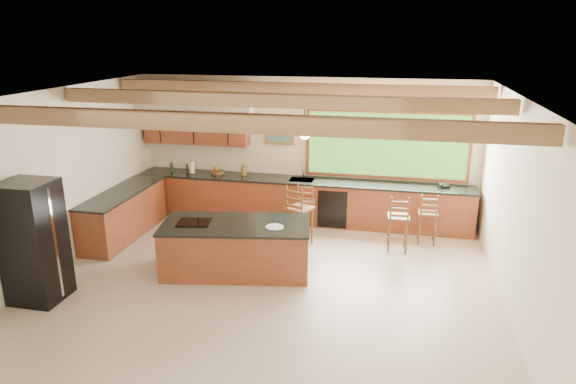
# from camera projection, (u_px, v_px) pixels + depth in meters

# --- Properties ---
(ground) EXTENTS (7.20, 7.20, 0.00)m
(ground) POSITION_uv_depth(u_px,v_px,m) (267.00, 282.00, 8.28)
(ground) COLOR beige
(ground) RESTS_ON ground
(room_shell) EXTENTS (7.27, 6.54, 3.02)m
(room_shell) POSITION_uv_depth(u_px,v_px,m) (266.00, 139.00, 8.27)
(room_shell) COLOR #EDE7CD
(room_shell) RESTS_ON ground
(counter_run) EXTENTS (7.12, 3.10, 1.22)m
(counter_run) POSITION_uv_depth(u_px,v_px,m) (259.00, 203.00, 10.66)
(counter_run) COLOR brown
(counter_run) RESTS_ON ground
(island) EXTENTS (2.60, 1.55, 0.87)m
(island) POSITION_uv_depth(u_px,v_px,m) (236.00, 247.00, 8.58)
(island) COLOR brown
(island) RESTS_ON ground
(refrigerator) EXTENTS (0.73, 0.70, 1.84)m
(refrigerator) POSITION_uv_depth(u_px,v_px,m) (34.00, 242.00, 7.53)
(refrigerator) COLOR black
(refrigerator) RESTS_ON ground
(bar_stool_a) EXTENTS (0.56, 0.56, 1.19)m
(bar_stool_a) POSITION_uv_depth(u_px,v_px,m) (299.00, 210.00, 9.53)
(bar_stool_a) COLOR brown
(bar_stool_a) RESTS_ON ground
(bar_stool_b) EXTENTS (0.38, 0.38, 1.03)m
(bar_stool_b) POSITION_uv_depth(u_px,v_px,m) (306.00, 202.00, 10.30)
(bar_stool_b) COLOR brown
(bar_stool_b) RESTS_ON ground
(bar_stool_c) EXTENTS (0.37, 0.37, 1.01)m
(bar_stool_c) POSITION_uv_depth(u_px,v_px,m) (428.00, 214.00, 9.63)
(bar_stool_c) COLOR brown
(bar_stool_c) RESTS_ON ground
(bar_stool_d) EXTENTS (0.41, 0.41, 1.08)m
(bar_stool_d) POSITION_uv_depth(u_px,v_px,m) (398.00, 218.00, 9.29)
(bar_stool_d) COLOR brown
(bar_stool_d) RESTS_ON ground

